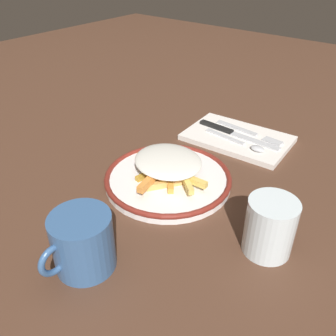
% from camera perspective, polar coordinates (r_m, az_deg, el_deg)
% --- Properties ---
extents(ground_plane, '(2.60, 2.60, 0.00)m').
position_cam_1_polar(ground_plane, '(0.70, 0.00, -2.40)').
color(ground_plane, '#4D3122').
extents(plate, '(0.25, 0.25, 0.02)m').
position_cam_1_polar(plate, '(0.69, 0.00, -1.69)').
color(plate, white).
rests_on(plate, ground_plane).
extents(fries_heap, '(0.18, 0.18, 0.04)m').
position_cam_1_polar(fries_heap, '(0.68, -0.08, 0.66)').
color(fries_heap, '#E8C65F').
rests_on(fries_heap, plate).
extents(napkin, '(0.17, 0.25, 0.01)m').
position_cam_1_polar(napkin, '(0.86, 11.02, 4.72)').
color(napkin, silver).
rests_on(napkin, ground_plane).
extents(fork, '(0.03, 0.18, 0.01)m').
position_cam_1_polar(fork, '(0.87, 12.65, 5.60)').
color(fork, silver).
rests_on(fork, napkin).
extents(knife, '(0.02, 0.21, 0.01)m').
position_cam_1_polar(knife, '(0.86, 10.01, 5.66)').
color(knife, black).
rests_on(knife, napkin).
extents(spoon, '(0.03, 0.15, 0.01)m').
position_cam_1_polar(spoon, '(0.82, 12.14, 3.79)').
color(spoon, silver).
rests_on(spoon, napkin).
extents(water_glass, '(0.07, 0.07, 0.09)m').
position_cam_1_polar(water_glass, '(0.56, 15.95, -9.00)').
color(water_glass, silver).
rests_on(water_glass, ground_plane).
extents(coffee_mug, '(0.12, 0.09, 0.09)m').
position_cam_1_polar(coffee_mug, '(0.53, -13.52, -11.48)').
color(coffee_mug, '#355A8B').
rests_on(coffee_mug, ground_plane).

